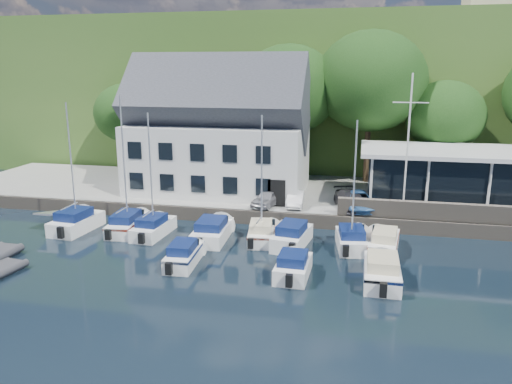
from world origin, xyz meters
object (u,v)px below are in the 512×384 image
boat_r1_0 (71,162)px  boat_r2_3 (293,264)px  car_silver (268,198)px  boat_r1_7 (384,240)px  club_pavilion (451,177)px  boat_r1_3 (212,229)px  boat_r1_1 (124,171)px  car_white (296,198)px  flagpole (408,146)px  boat_r1_4 (262,179)px  harbor_building (219,138)px  car_blue (358,200)px  boat_r1_2 (151,173)px  car_dgrey (351,200)px  boat_r1_6 (354,180)px  boat_r1_5 (292,234)px  boat_r2_4 (382,268)px

boat_r1_0 → boat_r2_3: boat_r1_0 is taller
car_silver → boat_r1_7: car_silver is taller
club_pavilion → boat_r1_3: size_ratio=2.11×
boat_r1_1 → boat_r2_3: (12.14, -5.22, -3.54)m
boat_r1_7 → boat_r2_3: boat_r1_7 is taller
boat_r1_3 → boat_r1_7: 10.89m
car_white → boat_r1_3: car_white is taller
car_silver → boat_r1_0: (-12.36, -5.49, 3.18)m
club_pavilion → flagpole: (-3.55, -3.57, 2.74)m
boat_r1_0 → boat_r1_7: 20.96m
boat_r1_4 → harbor_building: bearing=112.8°
boat_r1_1 → boat_r1_3: bearing=-8.4°
club_pavilion → flagpole: 5.73m
car_silver → boat_r1_7: 9.70m
car_blue → flagpole: bearing=-26.3°
harbor_building → boat_r1_4: harbor_building is taller
boat_r1_1 → boat_r1_2: boat_r1_2 is taller
club_pavilion → flagpole: bearing=-134.9°
car_blue → boat_r1_3: (-9.16, -5.77, -0.97)m
flagpole → boat_r2_3: flagpole is taller
car_dgrey → car_white: bearing=162.4°
boat_r1_0 → boat_r1_4: bearing=7.4°
harbor_building → boat_r1_7: bearing=-34.8°
car_dgrey → car_blue: bearing=-17.4°
boat_r1_3 → boat_r1_4: 4.69m
boat_r1_6 → car_dgrey: bearing=84.1°
harbor_building → boat_r1_1: (-4.01, -8.80, -1.12)m
club_pavilion → boat_r2_3: (-9.87, -13.52, -2.36)m
harbor_building → boat_r1_2: (-1.93, -9.27, -1.09)m
club_pavilion → boat_r1_3: (-15.84, -8.71, -2.33)m
boat_r1_3 → boat_r1_1: bearing=173.5°
car_dgrey → boat_r1_3: (-8.72, -5.76, -0.90)m
harbor_building → boat_r1_0: (-7.50, -9.44, -0.57)m
boat_r1_4 → boat_r1_0: bearing=174.1°
car_blue → boat_r1_5: car_blue is taller
club_pavilion → boat_r1_3: club_pavilion is taller
club_pavilion → boat_r2_3: club_pavilion is taller
boat_r1_3 → boat_r2_4: 11.56m
club_pavilion → boat_r1_7: bearing=-120.0°
flagpole → boat_r1_4: bearing=-152.0°
car_dgrey → boat_r1_0: size_ratio=0.45×
boat_r2_4 → boat_r2_3: bearing=-177.2°
harbor_building → car_blue: bearing=-16.9°
boat_r1_5 → boat_r1_7: boat_r1_5 is taller
harbor_building → boat_r1_0: size_ratio=1.51×
boat_r1_5 → boat_r1_6: bearing=12.0°
boat_r1_7 → car_white: bearing=145.0°
harbor_building → boat_r1_7: harbor_building is taller
car_silver → club_pavilion: bearing=32.0°
boat_r1_4 → boat_r1_6: (5.72, -0.15, 0.22)m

